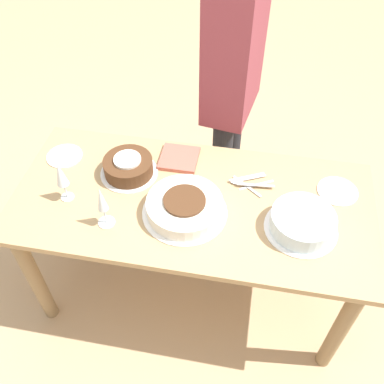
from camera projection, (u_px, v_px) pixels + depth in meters
The scene contains 12 objects.
ground_plane at pixel (192, 286), 2.43m from camera, with size 12.00×12.00×0.00m, color tan.
dining_table at pixel (192, 217), 1.97m from camera, with size 1.59×0.74×0.74m.
cake_center_white at pixel (185, 207), 1.80m from camera, with size 0.36×0.36×0.08m.
cake_front_chocolate at pixel (128, 167), 1.96m from camera, with size 0.27×0.27×0.09m.
cake_back_decorated at pixel (302, 223), 1.74m from camera, with size 0.30×0.30×0.09m.
wine_glass_near at pixel (61, 175), 1.78m from camera, with size 0.06×0.06×0.21m.
wine_glass_far at pixel (102, 202), 1.69m from camera, with size 0.07×0.07×0.21m.
dessert_plate_left at pixel (338, 191), 1.91m from camera, with size 0.18×0.18×0.01m.
dessert_plate_right at pixel (65, 156), 2.06m from camera, with size 0.17×0.17×0.01m.
fork_pile at pixel (251, 183), 1.94m from camera, with size 0.21×0.15×0.02m.
napkin_stack at pixel (179, 158), 2.04m from camera, with size 0.18×0.18×0.02m.
person_cutting at pixel (233, 75), 2.11m from camera, with size 0.28×0.43×1.63m.
Camera 1 is at (-0.22, 1.22, 2.15)m, focal length 40.00 mm.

